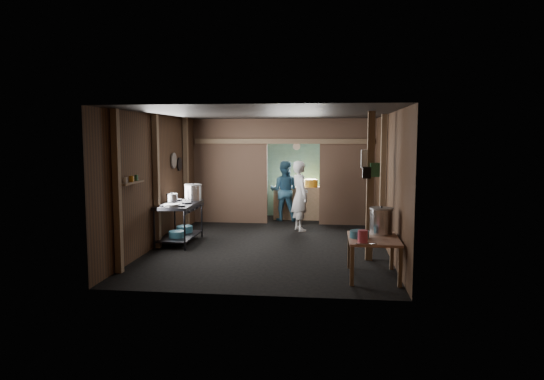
# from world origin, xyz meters

# --- Properties ---
(floor) EXTENTS (4.50, 7.00, 0.00)m
(floor) POSITION_xyz_m (0.00, 0.00, 0.00)
(floor) COLOR black
(floor) RESTS_ON ground
(ceiling) EXTENTS (4.50, 7.00, 0.00)m
(ceiling) POSITION_xyz_m (0.00, 0.00, 2.60)
(ceiling) COLOR black
(ceiling) RESTS_ON ground
(wall_back) EXTENTS (4.50, 0.00, 2.60)m
(wall_back) POSITION_xyz_m (0.00, 3.50, 1.30)
(wall_back) COLOR #4A2D1B
(wall_back) RESTS_ON ground
(wall_front) EXTENTS (4.50, 0.00, 2.60)m
(wall_front) POSITION_xyz_m (0.00, -3.50, 1.30)
(wall_front) COLOR #4A2D1B
(wall_front) RESTS_ON ground
(wall_left) EXTENTS (0.00, 7.00, 2.60)m
(wall_left) POSITION_xyz_m (-2.25, 0.00, 1.30)
(wall_left) COLOR #4A2D1B
(wall_left) RESTS_ON ground
(wall_right) EXTENTS (0.00, 7.00, 2.60)m
(wall_right) POSITION_xyz_m (2.25, 0.00, 1.30)
(wall_right) COLOR #4A2D1B
(wall_right) RESTS_ON ground
(partition_left) EXTENTS (1.85, 0.10, 2.60)m
(partition_left) POSITION_xyz_m (-1.32, 2.20, 1.30)
(partition_left) COLOR brown
(partition_left) RESTS_ON floor
(partition_right) EXTENTS (1.35, 0.10, 2.60)m
(partition_right) POSITION_xyz_m (1.57, 2.20, 1.30)
(partition_right) COLOR brown
(partition_right) RESTS_ON floor
(partition_header) EXTENTS (1.30, 0.10, 0.60)m
(partition_header) POSITION_xyz_m (0.25, 2.20, 2.30)
(partition_header) COLOR brown
(partition_header) RESTS_ON wall_back
(turquoise_panel) EXTENTS (4.40, 0.06, 2.50)m
(turquoise_panel) POSITION_xyz_m (0.00, 3.44, 1.25)
(turquoise_panel) COLOR #72B4A8
(turquoise_panel) RESTS_ON wall_back
(back_counter) EXTENTS (1.20, 0.50, 0.85)m
(back_counter) POSITION_xyz_m (0.30, 2.95, 0.42)
(back_counter) COLOR #8D6C53
(back_counter) RESTS_ON floor
(wall_clock) EXTENTS (0.20, 0.03, 0.20)m
(wall_clock) POSITION_xyz_m (0.25, 3.40, 1.90)
(wall_clock) COLOR white
(wall_clock) RESTS_ON wall_back
(post_left_a) EXTENTS (0.10, 0.12, 2.60)m
(post_left_a) POSITION_xyz_m (-2.18, -2.60, 1.30)
(post_left_a) COLOR #8D6C53
(post_left_a) RESTS_ON floor
(post_left_b) EXTENTS (0.10, 0.12, 2.60)m
(post_left_b) POSITION_xyz_m (-2.18, -0.80, 1.30)
(post_left_b) COLOR #8D6C53
(post_left_b) RESTS_ON floor
(post_left_c) EXTENTS (0.10, 0.12, 2.60)m
(post_left_c) POSITION_xyz_m (-2.18, 1.20, 1.30)
(post_left_c) COLOR #8D6C53
(post_left_c) RESTS_ON floor
(post_right) EXTENTS (0.10, 0.12, 2.60)m
(post_right) POSITION_xyz_m (2.18, -0.20, 1.30)
(post_right) COLOR #8D6C53
(post_right) RESTS_ON floor
(post_free) EXTENTS (0.12, 0.12, 2.60)m
(post_free) POSITION_xyz_m (1.85, -1.30, 1.30)
(post_free) COLOR #8D6C53
(post_free) RESTS_ON floor
(cross_beam) EXTENTS (4.40, 0.12, 0.12)m
(cross_beam) POSITION_xyz_m (0.00, 2.15, 2.05)
(cross_beam) COLOR #8D6C53
(cross_beam) RESTS_ON wall_left
(pan_lid_big) EXTENTS (0.03, 0.34, 0.34)m
(pan_lid_big) POSITION_xyz_m (-2.21, 0.40, 1.65)
(pan_lid_big) COLOR #949496
(pan_lid_big) RESTS_ON wall_left
(pan_lid_small) EXTENTS (0.03, 0.30, 0.30)m
(pan_lid_small) POSITION_xyz_m (-2.21, 0.80, 1.55)
(pan_lid_small) COLOR black
(pan_lid_small) RESTS_ON wall_left
(wall_shelf) EXTENTS (0.14, 0.80, 0.03)m
(wall_shelf) POSITION_xyz_m (-2.15, -2.10, 1.40)
(wall_shelf) COLOR #8D6C53
(wall_shelf) RESTS_ON wall_left
(jar_white) EXTENTS (0.07, 0.07, 0.10)m
(jar_white) POSITION_xyz_m (-2.15, -2.35, 1.47)
(jar_white) COLOR white
(jar_white) RESTS_ON wall_shelf
(jar_yellow) EXTENTS (0.08, 0.08, 0.10)m
(jar_yellow) POSITION_xyz_m (-2.15, -2.10, 1.47)
(jar_yellow) COLOR orange
(jar_yellow) RESTS_ON wall_shelf
(jar_green) EXTENTS (0.06, 0.06, 0.10)m
(jar_green) POSITION_xyz_m (-2.15, -1.88, 1.47)
(jar_green) COLOR #307447
(jar_green) RESTS_ON wall_shelf
(bag_white) EXTENTS (0.22, 0.15, 0.32)m
(bag_white) POSITION_xyz_m (1.80, -1.22, 1.78)
(bag_white) COLOR white
(bag_white) RESTS_ON post_free
(bag_green) EXTENTS (0.16, 0.12, 0.24)m
(bag_green) POSITION_xyz_m (1.92, -1.36, 1.60)
(bag_green) COLOR #307447
(bag_green) RESTS_ON post_free
(bag_black) EXTENTS (0.14, 0.10, 0.20)m
(bag_black) POSITION_xyz_m (1.78, -1.38, 1.55)
(bag_black) COLOR black
(bag_black) RESTS_ON post_free
(gas_range) EXTENTS (0.72, 1.39, 0.82)m
(gas_range) POSITION_xyz_m (-1.88, -0.36, 0.41)
(gas_range) COLOR black
(gas_range) RESTS_ON floor
(prep_table) EXTENTS (0.76, 1.05, 0.62)m
(prep_table) POSITION_xyz_m (1.83, -2.40, 0.31)
(prep_table) COLOR tan
(prep_table) RESTS_ON floor
(stove_pot_large) EXTENTS (0.38, 0.38, 0.37)m
(stove_pot_large) POSITION_xyz_m (-1.71, 0.11, 0.98)
(stove_pot_large) COLOR silver
(stove_pot_large) RESTS_ON gas_range
(stove_pot_med) EXTENTS (0.26, 0.26, 0.21)m
(stove_pot_med) POSITION_xyz_m (-2.05, -0.28, 0.91)
(stove_pot_med) COLOR silver
(stove_pot_med) RESTS_ON gas_range
(frying_pan) EXTENTS (0.40, 0.58, 0.07)m
(frying_pan) POSITION_xyz_m (-1.88, -0.82, 0.85)
(frying_pan) COLOR #949496
(frying_pan) RESTS_ON gas_range
(blue_tub_front) EXTENTS (0.31, 0.31, 0.13)m
(blue_tub_front) POSITION_xyz_m (-1.88, -0.54, 0.22)
(blue_tub_front) COLOR #326D84
(blue_tub_front) RESTS_ON gas_range
(blue_tub_back) EXTENTS (0.34, 0.34, 0.13)m
(blue_tub_back) POSITION_xyz_m (-1.88, -0.01, 0.23)
(blue_tub_back) COLOR #326D84
(blue_tub_back) RESTS_ON gas_range
(stock_pot) EXTENTS (0.42, 0.42, 0.44)m
(stock_pot) POSITION_xyz_m (1.97, -2.10, 0.82)
(stock_pot) COLOR silver
(stock_pot) RESTS_ON prep_table
(wash_basin) EXTENTS (0.35, 0.35, 0.11)m
(wash_basin) POSITION_xyz_m (1.61, -2.42, 0.68)
(wash_basin) COLOR #326D84
(wash_basin) RESTS_ON prep_table
(pink_bucket) EXTENTS (0.17, 0.17, 0.18)m
(pink_bucket) POSITION_xyz_m (1.64, -2.73, 0.71)
(pink_bucket) COLOR #D44C65
(pink_bucket) RESTS_ON prep_table
(knife) EXTENTS (0.30, 0.05, 0.01)m
(knife) POSITION_xyz_m (1.68, -2.88, 0.63)
(knife) COLOR silver
(knife) RESTS_ON prep_table
(yellow_tub) EXTENTS (0.37, 0.37, 0.20)m
(yellow_tub) POSITION_xyz_m (0.66, 2.95, 0.95)
(yellow_tub) COLOR orange
(yellow_tub) RESTS_ON back_counter
(cook) EXTENTS (0.59, 0.70, 1.62)m
(cook) POSITION_xyz_m (0.47, 1.31, 0.81)
(cook) COLOR silver
(cook) RESTS_ON floor
(worker_back) EXTENTS (0.78, 0.62, 1.55)m
(worker_back) POSITION_xyz_m (-0.02, 2.63, 0.77)
(worker_back) COLOR #2F5F7F
(worker_back) RESTS_ON floor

